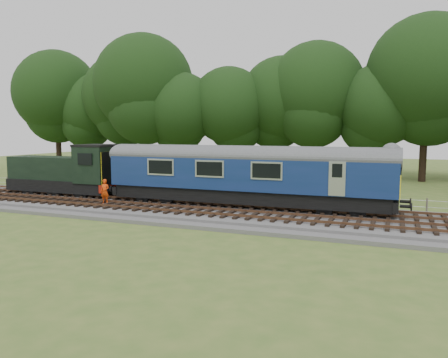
% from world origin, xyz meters
% --- Properties ---
extents(ground, '(120.00, 120.00, 0.00)m').
position_xyz_m(ground, '(0.00, 0.00, 0.00)').
color(ground, '#426525').
rests_on(ground, ground).
extents(ballast, '(70.00, 7.00, 0.35)m').
position_xyz_m(ballast, '(0.00, 0.00, 0.17)').
color(ballast, '#4C4C4F').
rests_on(ballast, ground).
extents(track_north, '(67.20, 2.40, 0.21)m').
position_xyz_m(track_north, '(0.00, 1.40, 0.42)').
color(track_north, black).
rests_on(track_north, ballast).
extents(track_south, '(67.20, 2.40, 0.21)m').
position_xyz_m(track_south, '(0.00, -1.60, 0.42)').
color(track_south, black).
rests_on(track_south, ballast).
extents(fence, '(64.00, 0.12, 1.00)m').
position_xyz_m(fence, '(0.00, 4.50, 0.00)').
color(fence, '#6B6054').
rests_on(fence, ground).
extents(tree_line, '(70.00, 8.00, 18.00)m').
position_xyz_m(tree_line, '(0.00, 22.00, 0.00)').
color(tree_line, black).
rests_on(tree_line, ground).
extents(dmu_railcar, '(18.05, 2.86, 3.88)m').
position_xyz_m(dmu_railcar, '(3.39, 1.40, 2.61)').
color(dmu_railcar, black).
rests_on(dmu_railcar, ground).
extents(shunter_loco, '(8.91, 2.60, 3.38)m').
position_xyz_m(shunter_loco, '(-10.54, 1.40, 1.97)').
color(shunter_loco, black).
rests_on(shunter_loco, ground).
extents(worker, '(0.62, 0.44, 1.60)m').
position_xyz_m(worker, '(-5.34, -1.10, 1.15)').
color(worker, '#F1440C').
rests_on(worker, ballast).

